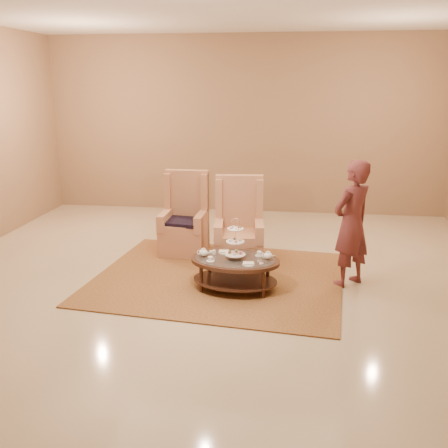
# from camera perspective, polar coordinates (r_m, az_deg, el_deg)

# --- Properties ---
(ground) EXTENTS (8.00, 8.00, 0.00)m
(ground) POSITION_cam_1_polar(r_m,az_deg,el_deg) (6.67, -0.89, -6.87)
(ground) COLOR #BFAD8E
(ground) RESTS_ON ground
(ceiling) EXTENTS (8.00, 8.00, 0.02)m
(ceiling) POSITION_cam_1_polar(r_m,az_deg,el_deg) (6.67, -0.89, -6.87)
(ceiling) COLOR beige
(ceiling) RESTS_ON ground
(wall_back) EXTENTS (8.00, 0.04, 3.50)m
(wall_back) POSITION_cam_1_polar(r_m,az_deg,el_deg) (10.16, 2.42, 11.17)
(wall_back) COLOR #8F6D4E
(wall_back) RESTS_ON ground
(rug) EXTENTS (3.56, 3.07, 0.02)m
(rug) POSITION_cam_1_polar(r_m,az_deg,el_deg) (6.86, -0.62, -6.13)
(rug) COLOR olive
(rug) RESTS_ON ground
(tea_table) EXTENTS (1.21, 0.89, 0.96)m
(tea_table) POSITION_cam_1_polar(r_m,az_deg,el_deg) (6.37, 1.28, -4.62)
(tea_table) COLOR black
(tea_table) RESTS_ON ground
(armchair_left) EXTENTS (0.69, 0.72, 1.27)m
(armchair_left) POSITION_cam_1_polar(r_m,az_deg,el_deg) (7.83, -4.47, -0.12)
(armchair_left) COLOR #B97A57
(armchair_left) RESTS_ON ground
(armchair_right) EXTENTS (0.76, 0.78, 1.28)m
(armchair_right) POSITION_cam_1_polar(r_m,az_deg,el_deg) (7.28, 1.72, -1.28)
(armchair_right) COLOR #B97A57
(armchair_right) RESTS_ON ground
(person) EXTENTS (0.71, 0.71, 1.66)m
(person) POSITION_cam_1_polar(r_m,az_deg,el_deg) (6.61, 14.37, 0.03)
(person) COLOR brown
(person) RESTS_ON ground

